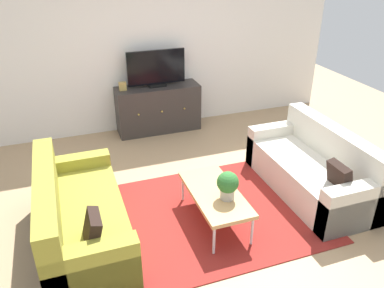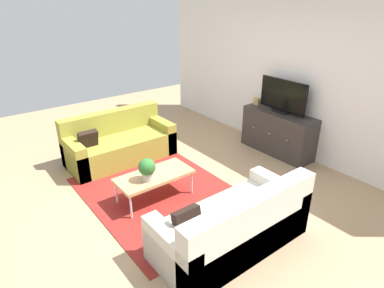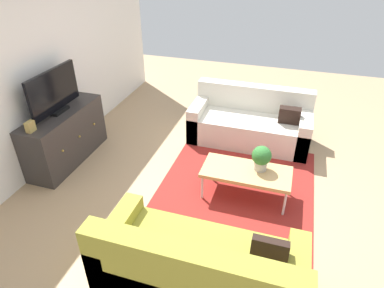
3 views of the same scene
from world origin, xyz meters
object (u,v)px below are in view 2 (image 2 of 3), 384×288
at_px(coffee_table, 154,176).
at_px(potted_plant, 147,169).
at_px(couch_right_side, 235,229).
at_px(mantel_clock, 257,101).
at_px(flat_screen_tv, 283,96).
at_px(tv_console, 278,133).
at_px(couch_left_side, 118,144).

relative_size(coffee_table, potted_plant, 3.37).
bearing_deg(potted_plant, couch_right_side, 13.25).
xyz_separation_m(coffee_table, mantel_clock, (-0.50, 2.54, 0.46)).
height_order(coffee_table, flat_screen_tv, flat_screen_tv).
bearing_deg(tv_console, couch_left_side, -122.47).
xyz_separation_m(couch_right_side, coffee_table, (-1.41, -0.17, 0.08)).
bearing_deg(potted_plant, tv_console, 90.44).
height_order(couch_left_side, coffee_table, couch_left_side).
bearing_deg(tv_console, coffee_table, -91.19).
distance_m(couch_left_side, coffee_table, 1.47).
distance_m(potted_plant, flat_screen_tv, 2.75).
distance_m(couch_right_side, flat_screen_tv, 2.85).
bearing_deg(couch_left_side, couch_right_side, 0.00).
height_order(couch_left_side, mantel_clock, mantel_clock).
bearing_deg(tv_console, mantel_clock, 180.00).
distance_m(couch_left_side, couch_right_side, 2.86).
distance_m(couch_left_side, tv_console, 2.82).
height_order(coffee_table, mantel_clock, mantel_clock).
xyz_separation_m(couch_left_side, potted_plant, (1.53, -0.31, 0.28)).
bearing_deg(flat_screen_tv, coffee_table, -91.18).
bearing_deg(mantel_clock, couch_left_side, -112.07).
relative_size(couch_left_side, couch_right_side, 1.00).
relative_size(couch_left_side, mantel_clock, 13.71).
height_order(couch_left_side, couch_right_side, same).
distance_m(tv_console, flat_screen_tv, 0.66).
bearing_deg(couch_left_side, flat_screen_tv, 57.75).
xyz_separation_m(couch_right_side, potted_plant, (-1.33, -0.31, 0.28)).
distance_m(tv_console, mantel_clock, 0.70).
bearing_deg(coffee_table, mantel_clock, 101.03).
relative_size(potted_plant, tv_console, 0.23).
xyz_separation_m(couch_left_side, mantel_clock, (0.96, 2.37, 0.54)).
xyz_separation_m(flat_screen_tv, mantel_clock, (-0.55, -0.02, -0.22)).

